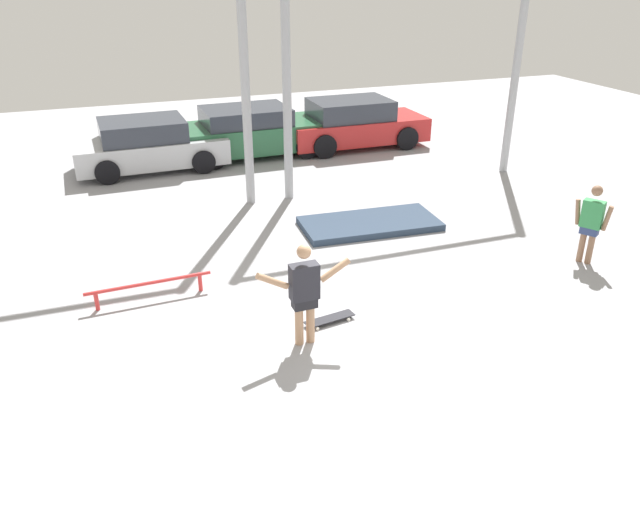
% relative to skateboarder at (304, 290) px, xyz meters
% --- Properties ---
extents(ground_plane, '(36.00, 36.00, 0.00)m').
position_rel_skateboarder_xyz_m(ground_plane, '(1.19, 0.28, -0.87)').
color(ground_plane, '#9E9EA3').
extents(skateboarder, '(1.41, 0.21, 1.58)m').
position_rel_skateboarder_xyz_m(skateboarder, '(0.00, 0.00, 0.00)').
color(skateboarder, tan).
rests_on(skateboarder, ground_plane).
extents(skateboard, '(0.84, 0.34, 0.08)m').
position_rel_skateboarder_xyz_m(skateboard, '(0.54, 0.40, -0.81)').
color(skateboard, black).
rests_on(skateboard, ground_plane).
extents(manual_pad, '(2.94, 1.52, 0.14)m').
position_rel_skateboarder_xyz_m(manual_pad, '(2.71, 3.70, -0.80)').
color(manual_pad, '#28384C').
rests_on(manual_pad, ground_plane).
extents(grind_rail, '(2.05, 0.15, 0.34)m').
position_rel_skateboarder_xyz_m(grind_rail, '(-2.00, 2.08, -0.60)').
color(grind_rail, red).
rests_on(grind_rail, ground_plane).
extents(canopy_support_left, '(6.20, 0.20, 6.06)m').
position_rel_skateboarder_xyz_m(canopy_support_left, '(-2.28, 6.01, 2.87)').
color(canopy_support_left, '#A5A8AD').
rests_on(canopy_support_left, ground_plane).
extents(canopy_support_right, '(6.20, 0.20, 6.06)m').
position_rel_skateboarder_xyz_m(canopy_support_right, '(4.65, 6.01, 2.87)').
color(canopy_support_right, '#A5A8AD').
rests_on(canopy_support_right, ground_plane).
extents(parked_car_silver, '(3.96, 2.08, 1.34)m').
position_rel_skateboarder_xyz_m(parked_car_silver, '(-1.17, 9.44, -0.22)').
color(parked_car_silver, '#B7BABF').
rests_on(parked_car_silver, ground_plane).
extents(parked_car_green, '(4.35, 2.10, 1.38)m').
position_rel_skateboarder_xyz_m(parked_car_green, '(1.71, 9.78, -0.19)').
color(parked_car_green, '#28603D').
rests_on(parked_car_green, ground_plane).
extents(parked_car_red, '(4.18, 1.96, 1.41)m').
position_rel_skateboarder_xyz_m(parked_car_red, '(4.83, 9.64, -0.19)').
color(parked_car_red, red).
rests_on(parked_car_red, ground_plane).
extents(bystander, '(0.42, 0.61, 1.50)m').
position_rel_skateboarder_xyz_m(bystander, '(5.76, 0.78, -0.04)').
color(bystander, '#8C664C').
rests_on(bystander, ground_plane).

